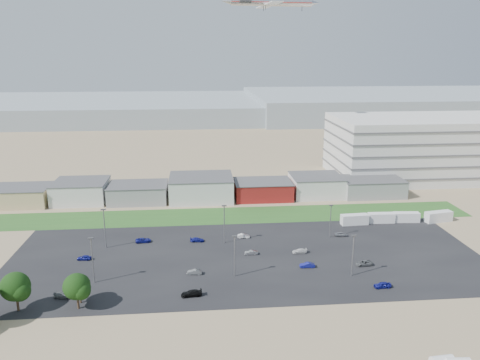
{
  "coord_description": "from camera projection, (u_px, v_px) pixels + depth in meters",
  "views": [
    {
      "loc": [
        -6.66,
        -89.39,
        50.06
      ],
      "look_at": [
        3.43,
        22.0,
        19.85
      ],
      "focal_mm": 35.0,
      "sensor_mm": 36.0,
      "label": 1
    }
  ],
  "objects": [
    {
      "name": "parked_car_7",
      "position": [
        251.0,
        253.0,
        120.53
      ],
      "size": [
        3.4,
        1.3,
        1.11
      ],
      "primitive_type": "imported",
      "rotation": [
        0.0,
        0.0,
        -1.61
      ],
      "color": "#A5A5AA",
      "rests_on": "ground"
    },
    {
      "name": "airliner",
      "position": [
        271.0,
        2.0,
        185.49
      ],
      "size": [
        42.67,
        31.14,
        11.89
      ],
      "primitive_type": null,
      "rotation": [
        0.0,
        0.0,
        0.1
      ],
      "color": "silver"
    },
    {
      "name": "tree_near",
      "position": [
        79.0,
        287.0,
        96.36
      ],
      "size": [
        4.82,
        4.82,
        7.23
      ],
      "primitive_type": null,
      "color": "black",
      "rests_on": "ground"
    },
    {
      "name": "ground",
      "position": [
        233.0,
        297.0,
        99.58
      ],
      "size": [
        700.0,
        700.0,
        0.0
      ],
      "primitive_type": "plane",
      "color": "#8E785A",
      "rests_on": "ground"
    },
    {
      "name": "box_trailer_d",
      "position": [
        438.0,
        217.0,
        144.03
      ],
      "size": [
        8.89,
        4.18,
        3.2
      ],
      "primitive_type": null,
      "rotation": [
        0.0,
        0.0,
        0.18
      ],
      "color": "silver",
      "rests_on": "ground"
    },
    {
      "name": "parked_car_1",
      "position": [
        307.0,
        265.0,
        113.26
      ],
      "size": [
        3.73,
        1.44,
        1.21
      ],
      "primitive_type": "imported",
      "rotation": [
        0.0,
        0.0,
        -1.61
      ],
      "color": "navy",
      "rests_on": "ground"
    },
    {
      "name": "grass_strip",
      "position": [
        221.0,
        216.0,
        149.57
      ],
      "size": [
        160.0,
        16.0,
        0.02
      ],
      "primitive_type": "cube",
      "color": "#2A5A22",
      "rests_on": "ground"
    },
    {
      "name": "parked_car_12",
      "position": [
        300.0,
        251.0,
        121.48
      ],
      "size": [
        3.79,
        1.55,
        1.1
      ],
      "primitive_type": "imported",
      "rotation": [
        0.0,
        0.0,
        -1.57
      ],
      "color": "silver",
      "rests_on": "ground"
    },
    {
      "name": "lightpole_back_l",
      "position": [
        105.0,
        229.0,
        123.54
      ],
      "size": [
        1.28,
        0.53,
        10.86
      ],
      "primitive_type": null,
      "color": "slate",
      "rests_on": "ground"
    },
    {
      "name": "parked_car_5",
      "position": [
        84.0,
        258.0,
        117.38
      ],
      "size": [
        3.65,
        1.74,
        1.2
      ],
      "primitive_type": "imported",
      "rotation": [
        0.0,
        0.0,
        -1.66
      ],
      "color": "navy",
      "rests_on": "ground"
    },
    {
      "name": "box_trailer_b",
      "position": [
        381.0,
        218.0,
        143.3
      ],
      "size": [
        8.04,
        2.79,
        2.98
      ],
      "primitive_type": null,
      "rotation": [
        0.0,
        0.0,
        -0.04
      ],
      "color": "silver",
      "rests_on": "ground"
    },
    {
      "name": "parked_car_10",
      "position": [
        64.0,
        295.0,
        99.1
      ],
      "size": [
        4.35,
        2.15,
        1.21
      ],
      "primitive_type": "imported",
      "rotation": [
        0.0,
        0.0,
        1.46
      ],
      "color": "#595B5E",
      "rests_on": "ground"
    },
    {
      "name": "box_trailer_c",
      "position": [
        406.0,
        217.0,
        143.97
      ],
      "size": [
        8.02,
        3.05,
        2.95
      ],
      "primitive_type": null,
      "rotation": [
        0.0,
        0.0,
        -0.08
      ],
      "color": "silver",
      "rests_on": "ground"
    },
    {
      "name": "lightpole_back_r",
      "position": [
        330.0,
        221.0,
        130.87
      ],
      "size": [
        1.13,
        0.47,
        9.59
      ],
      "primitive_type": null,
      "color": "slate",
      "rests_on": "ground"
    },
    {
      "name": "lightpole_back_m",
      "position": [
        224.0,
        224.0,
        126.82
      ],
      "size": [
        1.27,
        0.53,
        10.8
      ],
      "primitive_type": null,
      "color": "slate",
      "rests_on": "ground"
    },
    {
      "name": "parking_garage",
      "position": [
        430.0,
        147.0,
        195.5
      ],
      "size": [
        80.0,
        40.0,
        25.0
      ],
      "primitive_type": "cube",
      "color": "silver",
      "rests_on": "ground"
    },
    {
      "name": "parked_car_11",
      "position": [
        244.0,
        236.0,
        131.48
      ],
      "size": [
        3.57,
        1.63,
        1.14
      ],
      "primitive_type": "imported",
      "rotation": [
        0.0,
        0.0,
        1.44
      ],
      "color": "silver",
      "rests_on": "ground"
    },
    {
      "name": "lightpole_front_l",
      "position": [
        93.0,
        260.0,
        104.52
      ],
      "size": [
        1.27,
        0.53,
        10.82
      ],
      "primitive_type": null,
      "color": "slate",
      "rests_on": "ground"
    },
    {
      "name": "parked_car_2",
      "position": [
        382.0,
        285.0,
        103.4
      ],
      "size": [
        3.88,
        1.68,
        1.3
      ],
      "primitive_type": "imported",
      "rotation": [
        0.0,
        0.0,
        -1.53
      ],
      "color": "navy",
      "rests_on": "ground"
    },
    {
      "name": "box_trailer_a",
      "position": [
        354.0,
        219.0,
        141.69
      ],
      "size": [
        8.38,
        3.09,
        3.09
      ],
      "primitive_type": null,
      "rotation": [
        0.0,
        0.0,
        0.06
      ],
      "color": "silver",
      "rests_on": "ground"
    },
    {
      "name": "parked_car_4",
      "position": [
        194.0,
        272.0,
        109.78
      ],
      "size": [
        3.62,
        1.62,
        1.15
      ],
      "primitive_type": "imported",
      "rotation": [
        0.0,
        0.0,
        -1.69
      ],
      "color": "#595B5E",
      "rests_on": "ground"
    },
    {
      "name": "parked_car_6",
      "position": [
        197.0,
        240.0,
        128.84
      ],
      "size": [
        3.92,
        1.77,
        1.11
      ],
      "primitive_type": "imported",
      "rotation": [
        0.0,
        0.0,
        1.52
      ],
      "color": "navy",
      "rests_on": "ground"
    },
    {
      "name": "lightpole_front_r",
      "position": [
        353.0,
        256.0,
        107.87
      ],
      "size": [
        1.19,
        0.5,
        10.11
      ],
      "primitive_type": null,
      "color": "slate",
      "rests_on": "ground"
    },
    {
      "name": "parked_car_3",
      "position": [
        191.0,
        293.0,
        99.81
      ],
      "size": [
        4.59,
        2.18,
        1.29
      ],
      "primitive_type": "imported",
      "rotation": [
        0.0,
        0.0,
        -1.49
      ],
      "color": "black",
      "rests_on": "ground"
    },
    {
      "name": "parked_car_0",
      "position": [
        364.0,
        263.0,
        114.34
      ],
      "size": [
        4.34,
        2.28,
        1.16
      ],
      "primitive_type": "imported",
      "rotation": [
        0.0,
        0.0,
        -1.49
      ],
      "color": "#595B5E",
      "rests_on": "ground"
    },
    {
      "name": "hills_backdrop",
      "position": [
        252.0,
        108.0,
        404.75
      ],
      "size": [
        700.0,
        200.0,
        9.0
      ],
      "primitive_type": null,
      "color": "gray",
      "rests_on": "ground"
    },
    {
      "name": "tree_right",
      "position": [
        77.0,
        289.0,
        93.99
      ],
      "size": [
        5.75,
        5.75,
        8.62
      ],
      "primitive_type": null,
      "color": "black",
      "rests_on": "ground"
    },
    {
      "name": "building_row",
      "position": [
        170.0,
        189.0,
        165.32
      ],
      "size": [
        170.0,
        20.0,
        8.0
      ],
      "primitive_type": null,
      "color": "silver",
      "rests_on": "ground"
    },
    {
      "name": "tree_mid",
      "position": [
        16.0,
        290.0,
        93.09
      ],
      "size": [
        6.25,
        6.25,
        9.38
      ],
      "primitive_type": null,
      "color": "black",
      "rests_on": "ground"
    },
    {
      "name": "lightpole_front_m",
      "position": [
        235.0,
        256.0,
        107.61
      ],
      "size": [
        1.18,
        0.49,
        10.06
      ],
      "primitive_type": null,
      "color": "slate",
      "rests_on": "ground"
    },
    {
      "name": "parked_car_8",
      "position": [
        341.0,
        234.0,
        132.6
      ],
      "size": [
        3.81,
        1.82,
        1.26
      ],
      "primitive_type": "imported",
      "rotation": [
        0.0,
        0.0,
        1.48
      ],
      "color": "#A5A5AA",
      "rests_on": "ground"
    },
    {
      "name": "parking_lot",
      "position": [
        247.0,
        257.0,
        119.24
      ],
      "size": [
        120.0,
        50.0,
        0.01
      ],
      "primitive_type": "cube",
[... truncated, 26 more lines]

